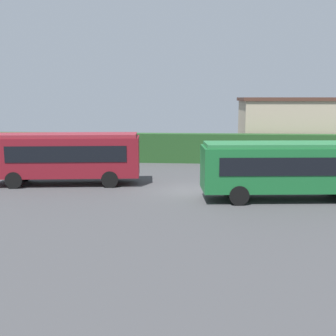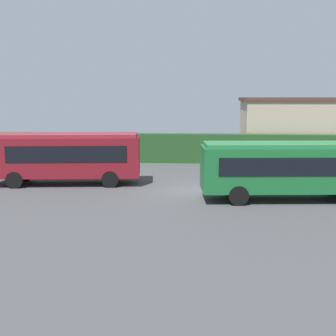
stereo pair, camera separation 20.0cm
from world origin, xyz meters
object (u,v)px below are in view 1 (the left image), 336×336
Objects in this scene: bus_green at (290,167)px; person_center at (282,171)px; person_left at (73,159)px; bus_maroon at (65,155)px.

person_center is at bearing 79.45° from bus_green.
bus_maroon is at bearing -35.36° from person_left.
bus_maroon is at bearing -155.22° from person_center.
bus_green is 4.98× the size of person_left.
person_center is at bearing 174.79° from bus_maroon.
bus_maroon is 13.27m from bus_green.
person_left is 14.47m from person_center.
person_center is (14.00, -3.68, -0.06)m from person_left.
bus_green reaches higher than person_left.
person_center is (13.22, 0.45, -0.88)m from bus_maroon.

